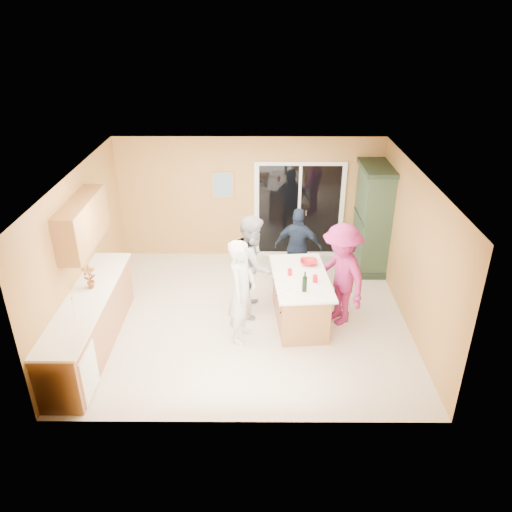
{
  "coord_description": "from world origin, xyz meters",
  "views": [
    {
      "loc": [
        0.19,
        -7.4,
        4.93
      ],
      "look_at": [
        0.15,
        0.1,
        1.15
      ],
      "focal_mm": 35.0,
      "sensor_mm": 36.0,
      "label": 1
    }
  ],
  "objects_px": {
    "woman_magenta": "(341,275)",
    "green_hutch": "(372,220)",
    "kitchen_island": "(300,300)",
    "woman_navy": "(298,247)",
    "woman_grey": "(253,264)",
    "woman_white": "(242,292)"
  },
  "relations": [
    {
      "from": "green_hutch",
      "to": "woman_white",
      "type": "height_order",
      "value": "green_hutch"
    },
    {
      "from": "green_hutch",
      "to": "woman_grey",
      "type": "bearing_deg",
      "value": -145.98
    },
    {
      "from": "woman_navy",
      "to": "kitchen_island",
      "type": "bearing_deg",
      "value": 101.12
    },
    {
      "from": "woman_magenta",
      "to": "green_hutch",
      "type": "bearing_deg",
      "value": 128.08
    },
    {
      "from": "woman_grey",
      "to": "woman_navy",
      "type": "height_order",
      "value": "woman_grey"
    },
    {
      "from": "woman_white",
      "to": "woman_magenta",
      "type": "bearing_deg",
      "value": -53.61
    },
    {
      "from": "woman_navy",
      "to": "woman_magenta",
      "type": "distance_m",
      "value": 1.44
    },
    {
      "from": "kitchen_island",
      "to": "green_hutch",
      "type": "relative_size",
      "value": 0.8
    },
    {
      "from": "woman_navy",
      "to": "woman_magenta",
      "type": "xyz_separation_m",
      "value": [
        0.61,
        -1.3,
        0.12
      ]
    },
    {
      "from": "kitchen_island",
      "to": "green_hutch",
      "type": "distance_m",
      "value": 2.65
    },
    {
      "from": "kitchen_island",
      "to": "woman_grey",
      "type": "xyz_separation_m",
      "value": [
        -0.8,
        0.4,
        0.48
      ]
    },
    {
      "from": "woman_magenta",
      "to": "kitchen_island",
      "type": "bearing_deg",
      "value": -115.54
    },
    {
      "from": "woman_grey",
      "to": "woman_magenta",
      "type": "distance_m",
      "value": 1.52
    },
    {
      "from": "woman_grey",
      "to": "woman_navy",
      "type": "xyz_separation_m",
      "value": [
        0.86,
        0.91,
        -0.11
      ]
    },
    {
      "from": "kitchen_island",
      "to": "woman_navy",
      "type": "relative_size",
      "value": 1.11
    },
    {
      "from": "green_hutch",
      "to": "woman_navy",
      "type": "distance_m",
      "value": 1.71
    },
    {
      "from": "woman_white",
      "to": "kitchen_island",
      "type": "bearing_deg",
      "value": -43.71
    },
    {
      "from": "kitchen_island",
      "to": "woman_white",
      "type": "distance_m",
      "value": 1.19
    },
    {
      "from": "kitchen_island",
      "to": "woman_magenta",
      "type": "height_order",
      "value": "woman_magenta"
    },
    {
      "from": "kitchen_island",
      "to": "woman_navy",
      "type": "bearing_deg",
      "value": 83.26
    },
    {
      "from": "green_hutch",
      "to": "woman_magenta",
      "type": "relative_size",
      "value": 1.21
    },
    {
      "from": "woman_grey",
      "to": "woman_magenta",
      "type": "xyz_separation_m",
      "value": [
        1.47,
        -0.39,
        0.01
      ]
    }
  ]
}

